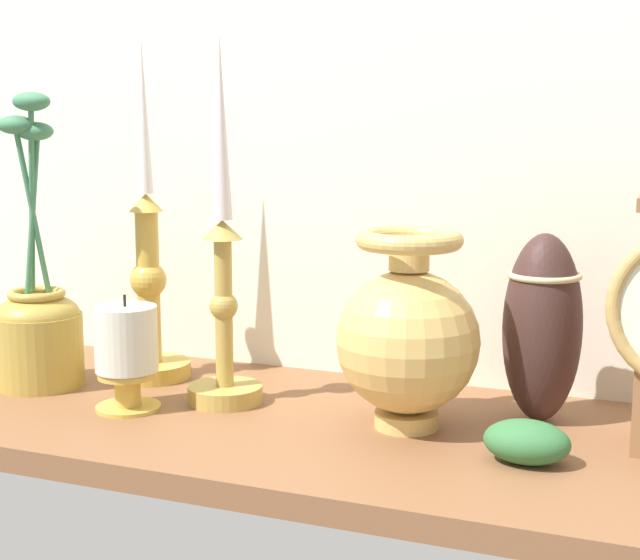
# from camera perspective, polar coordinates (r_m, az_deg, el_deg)

# --- Properties ---
(ground_plane) EXTENTS (1.00, 0.36, 0.02)m
(ground_plane) POSITION_cam_1_polar(r_m,az_deg,el_deg) (0.96, 0.40, -9.03)
(ground_plane) COLOR brown
(back_wall) EXTENTS (1.20, 0.02, 0.65)m
(back_wall) POSITION_cam_1_polar(r_m,az_deg,el_deg) (1.08, 4.11, 11.24)
(back_wall) COLOR white
(back_wall) RESTS_ON ground_plane
(candlestick_tall_left) EXTENTS (0.08, 0.08, 0.38)m
(candlestick_tall_left) POSITION_cam_1_polar(r_m,az_deg,el_deg) (0.99, -5.74, -0.05)
(candlestick_tall_left) COLOR #B19545
(candlestick_tall_left) RESTS_ON ground_plane
(candlestick_tall_center) EXTENTS (0.09, 0.09, 0.38)m
(candlestick_tall_center) POSITION_cam_1_polar(r_m,az_deg,el_deg) (1.10, -10.11, -0.38)
(candlestick_tall_center) COLOR gold
(candlestick_tall_center) RESTS_ON ground_plane
(brass_vase_bulbous) EXTENTS (0.14, 0.14, 0.19)m
(brass_vase_bulbous) POSITION_cam_1_polar(r_m,az_deg,el_deg) (0.92, 5.22, -3.29)
(brass_vase_bulbous) COLOR tan
(brass_vase_bulbous) RESTS_ON ground_plane
(brass_vase_jar) EXTENTS (0.10, 0.10, 0.32)m
(brass_vase_jar) POSITION_cam_1_polar(r_m,az_deg,el_deg) (1.10, -16.32, -2.41)
(brass_vase_jar) COLOR #AC8F3B
(brass_vase_jar) RESTS_ON ground_plane
(pillar_candle_front) EXTENTS (0.07, 0.07, 0.12)m
(pillar_candle_front) POSITION_cam_1_polar(r_m,az_deg,el_deg) (0.99, -11.38, -4.17)
(pillar_candle_front) COLOR gold
(pillar_candle_front) RESTS_ON ground_plane
(tall_ceramic_vase) EXTENTS (0.08, 0.08, 0.19)m
(tall_ceramic_vase) POSITION_cam_1_polar(r_m,az_deg,el_deg) (0.96, 13.01, -2.72)
(tall_ceramic_vase) COLOR #3A2421
(tall_ceramic_vase) RESTS_ON ground_plane
(ivy_sprig) EXTENTS (0.08, 0.05, 0.04)m
(ivy_sprig) POSITION_cam_1_polar(r_m,az_deg,el_deg) (0.86, 12.13, -9.34)
(ivy_sprig) COLOR #326C3B
(ivy_sprig) RESTS_ON ground_plane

